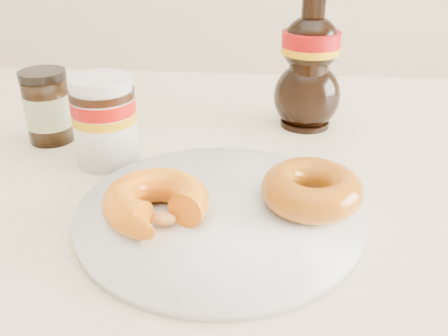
# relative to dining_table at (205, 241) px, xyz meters

# --- Properties ---
(dining_table) EXTENTS (1.40, 0.90, 0.75)m
(dining_table) POSITION_rel_dining_table_xyz_m (0.00, 0.00, 0.00)
(dining_table) COLOR #F8E9BD
(dining_table) RESTS_ON ground
(plate) EXTENTS (0.30, 0.30, 0.01)m
(plate) POSITION_rel_dining_table_xyz_m (0.03, -0.08, 0.09)
(plate) COLOR white
(plate) RESTS_ON dining_table
(donut_bitten) EXTENTS (0.14, 0.14, 0.04)m
(donut_bitten) POSITION_rel_dining_table_xyz_m (-0.03, -0.10, 0.12)
(donut_bitten) COLOR orange
(donut_bitten) RESTS_ON plate
(donut_whole) EXTENTS (0.12, 0.12, 0.04)m
(donut_whole) POSITION_rel_dining_table_xyz_m (0.12, -0.06, 0.12)
(donut_whole) COLOR #9F4C0A
(donut_whole) RESTS_ON plate
(nutella_jar) EXTENTS (0.08, 0.08, 0.11)m
(nutella_jar) POSITION_rel_dining_table_xyz_m (-0.13, 0.05, 0.14)
(nutella_jar) COLOR white
(nutella_jar) RESTS_ON dining_table
(syrup_bottle) EXTENTS (0.12, 0.11, 0.19)m
(syrup_bottle) POSITION_rel_dining_table_xyz_m (0.13, 0.19, 0.18)
(syrup_bottle) COLOR black
(syrup_bottle) RESTS_ON dining_table
(dark_jar) EXTENTS (0.06, 0.06, 0.10)m
(dark_jar) POSITION_rel_dining_table_xyz_m (-0.23, 0.11, 0.13)
(dark_jar) COLOR black
(dark_jar) RESTS_ON dining_table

